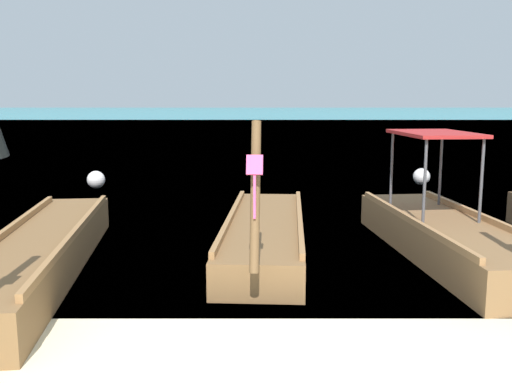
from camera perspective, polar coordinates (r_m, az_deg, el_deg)
sea_water at (r=66.80m, az=0.09°, el=7.13°), size 120.00×120.00×0.00m
longtail_boat_turquoise_ribbon at (r=9.41m, az=-20.12°, el=-5.70°), size 1.83×7.00×2.75m
longtail_boat_pink_ribbon at (r=10.24m, az=0.98°, el=-4.12°), size 1.60×5.91×2.37m
longtail_boat_violet_ribbon at (r=10.28m, az=18.15°, el=-4.04°), size 1.90×6.00×2.58m
mooring_buoy_near at (r=18.26m, az=15.90°, el=1.44°), size 0.50×0.50×0.50m
mooring_buoy_far at (r=17.51m, az=-15.19°, el=1.16°), size 0.51×0.51×0.51m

